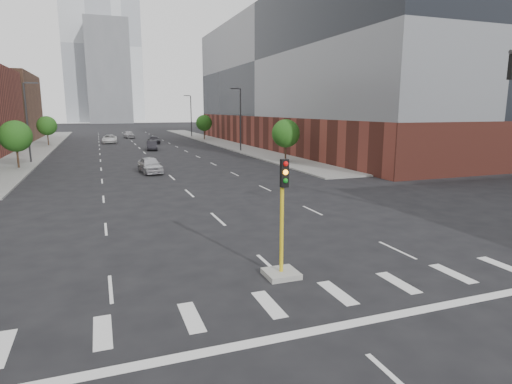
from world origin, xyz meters
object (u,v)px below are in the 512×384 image
car_near_left (150,165)px  car_far_left (110,139)px  median_traffic_signal (282,252)px  car_deep_right (154,140)px  car_mid_right (152,145)px  car_distant (129,134)px

car_near_left → car_far_left: 40.67m
median_traffic_signal → car_deep_right: median_traffic_signal is taller
car_mid_right → car_deep_right: size_ratio=0.93×
car_far_left → car_distant: bearing=75.8°
median_traffic_signal → car_deep_right: (3.32, 65.21, -0.31)m
median_traffic_signal → car_far_left: 69.19m
car_near_left → car_far_left: car_near_left is taller
car_deep_right → car_far_left: bearing=152.6°
car_mid_right → car_far_left: size_ratio=0.79×
car_mid_right → car_distant: bearing=97.5°
median_traffic_signal → car_far_left: (-4.13, 69.07, -0.22)m
car_deep_right → car_distant: 17.42m
car_near_left → car_deep_right: car_near_left is taller
median_traffic_signal → car_far_left: size_ratio=0.81×
car_deep_right → car_distant: (-3.15, 17.13, 0.13)m
car_near_left → car_mid_right: bearing=77.2°
car_mid_right → car_deep_right: 12.69m
car_distant → car_mid_right: bearing=-90.9°
car_mid_right → car_distant: car_distant is taller
car_near_left → car_mid_right: size_ratio=1.08×
car_near_left → car_deep_right: (4.82, 36.73, -0.12)m
car_distant → car_near_left: bearing=-95.2°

